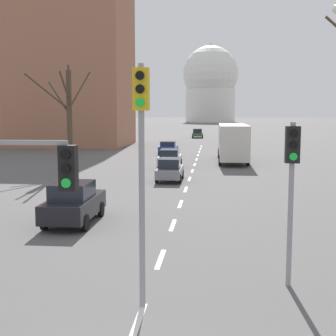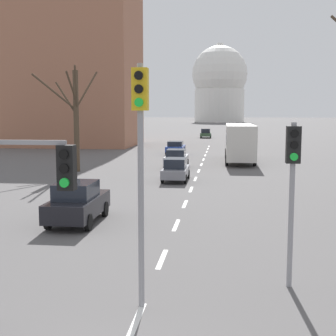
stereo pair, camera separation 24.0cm
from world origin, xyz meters
name	(u,v)px [view 1 (the left image)]	position (x,y,z in m)	size (l,w,h in m)	color
lane_stripe_0	(138,322)	(0.00, 3.49, 0.00)	(0.16, 2.00, 0.01)	silver
lane_stripe_1	(160,259)	(0.00, 7.99, 0.00)	(0.16, 2.00, 0.01)	silver
lane_stripe_2	(173,225)	(0.00, 12.49, 0.00)	(0.16, 2.00, 0.01)	silver
lane_stripe_3	(180,204)	(0.00, 16.99, 0.00)	(0.16, 2.00, 0.01)	silver
lane_stripe_4	(186,189)	(0.00, 21.49, 0.00)	(0.16, 2.00, 0.01)	silver
lane_stripe_5	(189,179)	(0.00, 25.99, 0.00)	(0.16, 2.00, 0.01)	silver
lane_stripe_6	(192,171)	(0.00, 30.49, 0.00)	(0.16, 2.00, 0.01)	silver
lane_stripe_7	(195,164)	(0.00, 34.99, 0.00)	(0.16, 2.00, 0.01)	silver
lane_stripe_8	(197,159)	(0.00, 39.49, 0.00)	(0.16, 2.00, 0.01)	silver
lane_stripe_9	(198,155)	(0.00, 43.99, 0.00)	(0.16, 2.00, 0.01)	silver
lane_stripe_10	(199,152)	(0.00, 48.49, 0.00)	(0.16, 2.00, 0.01)	silver
lane_stripe_11	(200,149)	(0.00, 52.99, 0.00)	(0.16, 2.00, 0.01)	silver
lane_stripe_12	(201,146)	(0.00, 57.49, 0.00)	(0.16, 2.00, 0.01)	silver
traffic_signal_near_left	(17,180)	(-2.54, 3.23, 3.20)	(2.13, 0.34, 4.25)	gray
traffic_signal_near_right	(292,172)	(3.68, 6.07, 3.07)	(0.36, 0.34, 4.38)	gray
traffic_signal_centre_tall	(141,141)	(-0.02, 4.35, 3.96)	(0.36, 0.34, 5.73)	gray
sedan_near_left	(74,203)	(-4.16, 12.44, 0.88)	(1.83, 4.16, 1.75)	black
sedan_near_right	(170,169)	(-1.28, 24.95, 0.77)	(1.69, 4.05, 1.55)	slate
sedan_mid_centre	(198,133)	(-1.22, 78.37, 0.82)	(1.91, 4.47, 1.63)	#2D4C33
sedan_far_left	(168,147)	(-3.33, 45.09, 0.75)	(1.96, 4.02, 1.43)	navy
sedan_far_right	(170,158)	(-1.95, 32.09, 0.81)	(1.82, 4.05, 1.58)	#B7B7BC
city_bus	(233,140)	(3.43, 37.69, 2.05)	(2.66, 10.80, 3.48)	beige
bare_tree_left_near	(68,115)	(-9.50, 28.95, 4.44)	(3.88, 5.22, 7.96)	#473828
capitol_dome	(210,84)	(0.00, 211.13, 17.29)	(25.13, 25.13, 35.49)	silver
apartment_block_left	(62,64)	(-19.25, 57.75, 11.29)	(18.00, 14.00, 22.57)	#9E664C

